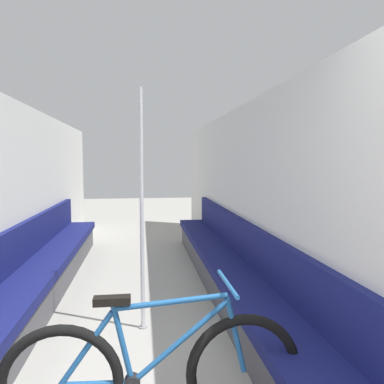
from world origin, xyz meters
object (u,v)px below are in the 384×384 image
(bicycle, at_px, (155,375))
(bench_seat_row_right, at_px, (228,270))
(grab_pole_near, at_px, (142,214))
(bench_seat_row_left, at_px, (37,277))

(bicycle, bearing_deg, bench_seat_row_right, 67.88)
(bench_seat_row_right, distance_m, grab_pole_near, 1.50)
(bench_seat_row_left, bearing_deg, bicycle, -61.00)
(grab_pole_near, bearing_deg, bicycle, -87.38)
(bench_seat_row_left, xyz_separation_m, bicycle, (1.21, -2.18, 0.08))
(bench_seat_row_left, bearing_deg, grab_pole_near, -34.33)
(bench_seat_row_left, relative_size, grab_pole_near, 2.57)
(bicycle, relative_size, grab_pole_near, 0.77)
(bench_seat_row_left, distance_m, bench_seat_row_right, 2.14)
(bicycle, bearing_deg, grab_pole_near, 93.67)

